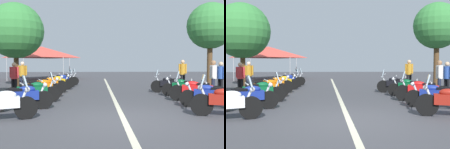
% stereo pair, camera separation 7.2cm
% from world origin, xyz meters
% --- Properties ---
extents(ground_plane, '(80.00, 80.00, 0.00)m').
position_xyz_m(ground_plane, '(0.00, 0.00, 0.00)').
color(ground_plane, '#424247').
extents(lane_centre_stripe, '(24.30, 0.16, 0.01)m').
position_xyz_m(lane_centre_stripe, '(6.18, 0.00, 0.00)').
color(lane_centre_stripe, beige).
rests_on(lane_centre_stripe, ground_plane).
extents(motorcycle_left_row_1, '(0.98, 1.93, 0.99)m').
position_xyz_m(motorcycle_left_row_1, '(1.59, 3.15, 0.45)').
color(motorcycle_left_row_1, black).
rests_on(motorcycle_left_row_1, ground_plane).
extents(motorcycle_left_row_2, '(0.82, 2.07, 1.20)m').
position_xyz_m(motorcycle_left_row_2, '(3.18, 3.19, 0.46)').
color(motorcycle_left_row_2, black).
rests_on(motorcycle_left_row_2, ground_plane).
extents(motorcycle_left_row_3, '(0.95, 1.94, 1.00)m').
position_xyz_m(motorcycle_left_row_3, '(4.58, 3.23, 0.45)').
color(motorcycle_left_row_3, black).
rests_on(motorcycle_left_row_3, ground_plane).
extents(motorcycle_left_row_4, '(0.80, 1.99, 1.01)m').
position_xyz_m(motorcycle_left_row_4, '(6.29, 3.25, 0.46)').
color(motorcycle_left_row_4, black).
rests_on(motorcycle_left_row_4, ground_plane).
extents(motorcycle_left_row_5, '(1.05, 1.97, 0.99)m').
position_xyz_m(motorcycle_left_row_5, '(7.78, 3.12, 0.45)').
color(motorcycle_left_row_5, black).
rests_on(motorcycle_left_row_5, ground_plane).
extents(motorcycle_left_row_6, '(0.97, 1.98, 1.21)m').
position_xyz_m(motorcycle_left_row_6, '(9.29, 3.07, 0.47)').
color(motorcycle_left_row_6, black).
rests_on(motorcycle_left_row_6, ground_plane).
extents(motorcycle_left_row_7, '(0.76, 2.12, 1.19)m').
position_xyz_m(motorcycle_left_row_7, '(10.79, 3.05, 0.46)').
color(motorcycle_left_row_7, black).
rests_on(motorcycle_left_row_7, ground_plane).
extents(motorcycle_right_row_1, '(1.00, 2.01, 0.98)m').
position_xyz_m(motorcycle_right_row_1, '(1.68, -3.16, 0.45)').
color(motorcycle_right_row_1, black).
rests_on(motorcycle_right_row_1, ground_plane).
extents(motorcycle_right_row_2, '(0.95, 2.13, 1.22)m').
position_xyz_m(motorcycle_right_row_2, '(3.15, -3.25, 0.47)').
color(motorcycle_right_row_2, black).
rests_on(motorcycle_right_row_2, ground_plane).
extents(motorcycle_right_row_3, '(0.90, 2.02, 0.98)m').
position_xyz_m(motorcycle_right_row_3, '(4.69, -3.29, 0.45)').
color(motorcycle_right_row_3, black).
rests_on(motorcycle_right_row_3, ground_plane).
extents(motorcycle_right_row_4, '(0.91, 2.05, 1.21)m').
position_xyz_m(motorcycle_right_row_4, '(6.15, -3.09, 0.47)').
color(motorcycle_right_row_4, black).
rests_on(motorcycle_right_row_4, ground_plane).
extents(bystander_0, '(0.32, 0.52, 1.64)m').
position_xyz_m(bystander_0, '(7.72, 4.94, 0.96)').
color(bystander_0, '#1E2338').
rests_on(bystander_0, ground_plane).
extents(bystander_1, '(0.47, 0.32, 1.67)m').
position_xyz_m(bystander_1, '(4.62, -4.64, 0.98)').
color(bystander_1, '#1E2338').
rests_on(bystander_1, ground_plane).
extents(bystander_2, '(0.32, 0.52, 1.75)m').
position_xyz_m(bystander_2, '(8.03, -4.39, 1.03)').
color(bystander_2, black).
rests_on(bystander_2, ground_plane).
extents(bystander_3, '(0.52, 0.32, 1.61)m').
position_xyz_m(bystander_3, '(4.93, -5.15, 0.94)').
color(bystander_3, black).
rests_on(bystander_3, ground_plane).
extents(bystander_4, '(0.32, 0.50, 1.58)m').
position_xyz_m(bystander_4, '(5.74, 4.76, 0.92)').
color(bystander_4, black).
rests_on(bystander_4, ground_plane).
extents(roadside_tree_0, '(2.87, 2.87, 5.32)m').
position_xyz_m(roadside_tree_0, '(8.64, -6.32, 3.85)').
color(roadside_tree_0, brown).
rests_on(roadside_tree_0, ground_plane).
extents(roadside_tree_1, '(3.66, 3.66, 5.54)m').
position_xyz_m(roadside_tree_1, '(10.31, 6.11, 3.69)').
color(roadside_tree_1, brown).
rests_on(roadside_tree_1, ground_plane).
extents(event_tent, '(5.44, 5.44, 3.20)m').
position_xyz_m(event_tent, '(18.04, 6.18, 2.65)').
color(event_tent, '#E54C3F').
rests_on(event_tent, ground_plane).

